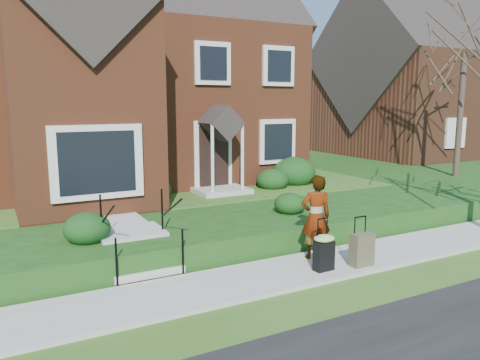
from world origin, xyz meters
TOP-DOWN VIEW (x-y plane):
  - ground at (0.00, 0.00)m, footprint 120.00×120.00m
  - sidewalk at (0.00, 0.00)m, footprint 60.00×1.60m
  - terrace at (4.00, 10.90)m, footprint 44.00×20.00m
  - walkway at (-2.50, 5.00)m, footprint 1.20×6.00m
  - main_house at (-0.21, 9.61)m, footprint 10.40×10.20m
  - neighbour_house at (16.00, 11.00)m, footprint 9.40×8.00m
  - front_steps at (-2.50, 1.84)m, footprint 1.40×2.02m
  - foundation_shrubs at (0.86, 5.03)m, footprint 9.50×4.79m
  - woman at (1.03, 0.38)m, footprint 0.77×0.61m
  - suitcase_black at (0.71, -0.33)m, footprint 0.46×0.39m
  - suitcase_olive at (1.57, -0.48)m, footprint 0.48×0.27m
  - tree_gap at (10.69, 4.30)m, footprint 5.07×5.07m

SIDE VIEW (x-z plane):
  - ground at x=0.00m, z-range 0.00..0.00m
  - sidewalk at x=0.00m, z-range 0.00..0.08m
  - terrace at x=4.00m, z-range 0.00..0.60m
  - suitcase_olive at x=1.57m, z-range -0.09..0.94m
  - front_steps at x=-2.50m, z-range -0.28..1.22m
  - suitcase_black at x=0.71m, z-range -0.04..1.03m
  - walkway at x=-2.50m, z-range 0.60..0.66m
  - woman at x=1.03m, z-range 0.08..1.91m
  - foundation_shrubs at x=0.86m, z-range 0.50..1.57m
  - neighbour_house at x=16.00m, z-range 0.65..9.85m
  - main_house at x=-0.21m, z-range 0.56..9.96m
  - tree_gap at x=10.69m, z-range 2.04..9.28m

